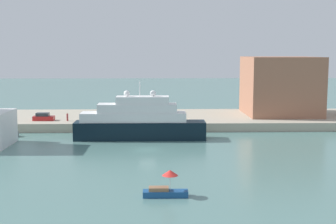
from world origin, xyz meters
TOP-DOWN VIEW (x-y plane):
  - ground at (0.00, 0.00)m, footprint 400.00×400.00m
  - quay_dock at (0.00, 27.33)m, footprint 110.00×22.67m
  - large_yacht at (-1.80, 9.19)m, footprint 23.26×4.36m
  - small_motorboat at (2.43, -24.08)m, footprint 4.87×1.73m
  - work_barge at (-26.57, 12.05)m, footprint 4.76×1.62m
  - harbor_building at (28.79, 29.04)m, footprint 15.27×15.90m
  - parked_car at (-21.48, 20.77)m, footprint 4.18×1.82m
  - person_figure at (-16.51, 20.00)m, footprint 0.36×0.36m
  - mooring_bollard at (2.66, 16.91)m, footprint 0.55×0.55m

SIDE VIEW (x-z plane):
  - ground at x=0.00m, z-range 0.00..0.00m
  - work_barge at x=-26.57m, z-range 0.00..0.96m
  - quay_dock at x=0.00m, z-range 0.00..1.72m
  - small_motorboat at x=2.43m, z-range -0.48..2.47m
  - mooring_bollard at x=2.66m, z-range 1.72..2.33m
  - parked_car at x=-21.48m, z-range 1.61..3.18m
  - person_figure at x=-16.51m, z-range 1.66..3.30m
  - large_yacht at x=-1.80m, z-range -2.12..8.30m
  - harbor_building at x=28.79m, z-range 1.72..14.42m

